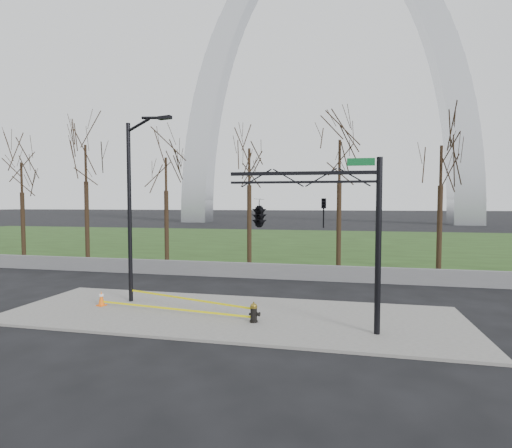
% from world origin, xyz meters
% --- Properties ---
extents(ground, '(500.00, 500.00, 0.00)m').
position_xyz_m(ground, '(0.00, 0.00, 0.00)').
color(ground, black).
rests_on(ground, ground).
extents(sidewalk, '(18.00, 6.00, 0.10)m').
position_xyz_m(sidewalk, '(0.00, 0.00, 0.05)').
color(sidewalk, slate).
rests_on(sidewalk, ground).
extents(grass_strip, '(120.00, 40.00, 0.06)m').
position_xyz_m(grass_strip, '(0.00, 30.00, 0.03)').
color(grass_strip, '#233B15').
rests_on(grass_strip, ground).
extents(guardrail, '(60.00, 0.30, 0.90)m').
position_xyz_m(guardrail, '(0.00, 8.00, 0.45)').
color(guardrail, '#59595B').
rests_on(guardrail, ground).
extents(gateway_arch, '(66.00, 6.00, 65.00)m').
position_xyz_m(gateway_arch, '(0.00, 75.00, 32.50)').
color(gateway_arch, silver).
rests_on(gateway_arch, ground).
extents(tree_row, '(48.00, 4.00, 9.66)m').
position_xyz_m(tree_row, '(1.00, 12.00, 4.83)').
color(tree_row, black).
rests_on(tree_row, ground).
extents(fire_hydrant, '(0.47, 0.30, 0.75)m').
position_xyz_m(fire_hydrant, '(1.18, -0.84, 0.45)').
color(fire_hydrant, black).
rests_on(fire_hydrant, sidewalk).
extents(traffic_cone, '(0.41, 0.41, 0.65)m').
position_xyz_m(traffic_cone, '(-5.72, 0.03, 0.42)').
color(traffic_cone, '#FF640D').
rests_on(traffic_cone, sidewalk).
extents(street_light, '(2.36, 0.70, 8.21)m').
position_xyz_m(street_light, '(-4.67, 0.97, 4.69)').
color(street_light, black).
rests_on(street_light, ground).
extents(traffic_signal_mast, '(5.10, 2.51, 6.00)m').
position_xyz_m(traffic_signal_mast, '(2.27, -1.40, 4.15)').
color(traffic_signal_mast, black).
rests_on(traffic_signal_mast, ground).
extents(caution_tape, '(6.89, 1.86, 0.39)m').
position_xyz_m(caution_tape, '(-2.07, -0.17, 0.43)').
color(caution_tape, yellow).
rests_on(caution_tape, ground).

